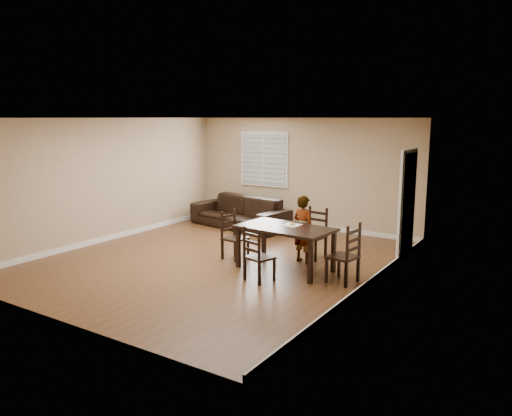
# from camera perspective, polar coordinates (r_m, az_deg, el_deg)

# --- Properties ---
(ground) EXTENTS (7.00, 7.00, 0.00)m
(ground) POSITION_cam_1_polar(r_m,az_deg,el_deg) (9.71, -4.42, -5.91)
(ground) COLOR brown
(ground) RESTS_ON ground
(room) EXTENTS (6.04, 7.04, 2.72)m
(room) POSITION_cam_1_polar(r_m,az_deg,el_deg) (9.49, -3.75, 4.84)
(room) COLOR tan
(room) RESTS_ON ground
(dining_table) EXTENTS (1.76, 1.08, 0.79)m
(dining_table) POSITION_cam_1_polar(r_m,az_deg,el_deg) (8.91, 3.37, -2.70)
(dining_table) COLOR black
(dining_table) RESTS_ON ground
(chair_near) EXTENTS (0.49, 0.46, 0.99)m
(chair_near) POSITION_cam_1_polar(r_m,az_deg,el_deg) (9.85, 6.85, -3.02)
(chair_near) COLOR black
(chair_near) RESTS_ON ground
(chair_far) EXTENTS (0.51, 0.49, 0.93)m
(chair_far) POSITION_cam_1_polar(r_m,az_deg,el_deg) (8.29, -0.18, -5.67)
(chair_far) COLOR black
(chair_far) RESTS_ON ground
(chair_left) EXTENTS (0.44, 0.47, 0.94)m
(chair_left) POSITION_cam_1_polar(r_m,az_deg,el_deg) (9.72, -2.89, -3.27)
(chair_left) COLOR black
(chair_left) RESTS_ON ground
(chair_right) EXTENTS (0.48, 0.51, 1.01)m
(chair_right) POSITION_cam_1_polar(r_m,az_deg,el_deg) (8.35, 10.61, -5.50)
(chair_right) COLOR black
(chair_right) RESTS_ON ground
(child) EXTENTS (0.53, 0.41, 1.28)m
(child) POSITION_cam_1_polar(r_m,az_deg,el_deg) (9.42, 5.44, -2.41)
(child) COLOR gray
(child) RESTS_ON ground
(napkin) EXTENTS (0.34, 0.34, 0.00)m
(napkin) POSITION_cam_1_polar(r_m,az_deg,el_deg) (9.04, 4.05, -1.93)
(napkin) COLOR beige
(napkin) RESTS_ON dining_table
(donut) EXTENTS (0.10, 0.10, 0.04)m
(donut) POSITION_cam_1_polar(r_m,az_deg,el_deg) (9.03, 4.16, -1.81)
(donut) COLOR #C78D47
(donut) RESTS_ON napkin
(sofa) EXTENTS (2.74, 1.45, 0.76)m
(sofa) POSITION_cam_1_polar(r_m,az_deg,el_deg) (12.44, -1.89, -0.47)
(sofa) COLOR black
(sofa) RESTS_ON ground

